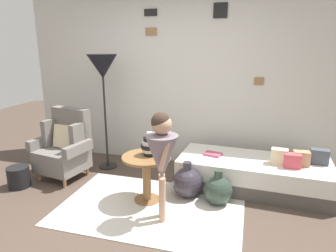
{
  "coord_description": "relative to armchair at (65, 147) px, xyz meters",
  "views": [
    {
      "loc": [
        1.11,
        -2.5,
        1.82
      ],
      "look_at": [
        0.15,
        0.95,
        0.85
      ],
      "focal_mm": 31.76,
      "sensor_mm": 36.0,
      "label": 1
    }
  ],
  "objects": [
    {
      "name": "ground_plane",
      "position": [
        1.36,
        -0.94,
        -0.44
      ],
      "size": [
        12.0,
        12.0,
        0.0
      ],
      "primitive_type": "plane",
      "color": "#4C3D33"
    },
    {
      "name": "gallery_wall",
      "position": [
        1.36,
        1.01,
        0.86
      ],
      "size": [
        4.8,
        0.12,
        2.6
      ],
      "color": "beige",
      "rests_on": "ground"
    },
    {
      "name": "rug",
      "position": [
        1.46,
        -0.52,
        -0.43
      ],
      "size": [
        2.09,
        1.36,
        0.01
      ],
      "primitive_type": "cube",
      "color": "silver",
      "rests_on": "ground"
    },
    {
      "name": "armchair",
      "position": [
        0.0,
        0.0,
        0.0
      ],
      "size": [
        0.83,
        0.68,
        0.97
      ],
      "color": "tan",
      "rests_on": "ground"
    },
    {
      "name": "daybed",
      "position": [
        2.58,
        0.31,
        -0.24
      ],
      "size": [
        1.94,
        0.9,
        0.4
      ],
      "color": "#4C4742",
      "rests_on": "ground"
    },
    {
      "name": "pillow_head",
      "position": [
        3.36,
        0.38,
        0.05
      ],
      "size": [
        0.22,
        0.14,
        0.19
      ],
      "primitive_type": "cube",
      "rotation": [
        0.0,
        0.0,
        -0.1
      ],
      "color": "#474C56",
      "rests_on": "daybed"
    },
    {
      "name": "pillow_mid",
      "position": [
        3.13,
        0.26,
        0.05
      ],
      "size": [
        0.2,
        0.13,
        0.18
      ],
      "primitive_type": "cube",
      "rotation": [
        0.0,
        0.0,
        0.07
      ],
      "color": "tan",
      "rests_on": "daybed"
    },
    {
      "name": "pillow_back",
      "position": [
        3.02,
        0.17,
        0.05
      ],
      "size": [
        0.19,
        0.12,
        0.17
      ],
      "primitive_type": "cube",
      "rotation": [
        0.0,
        0.0,
        0.02
      ],
      "color": "#D64C56",
      "rests_on": "daybed"
    },
    {
      "name": "pillow_extra",
      "position": [
        2.88,
        0.24,
        0.06
      ],
      "size": [
        0.21,
        0.14,
        0.2
      ],
      "primitive_type": "cube",
      "rotation": [
        0.0,
        0.0,
        -0.11
      ],
      "color": "beige",
      "rests_on": "daybed"
    },
    {
      "name": "side_table",
      "position": [
        1.36,
        -0.37,
        -0.03
      ],
      "size": [
        0.57,
        0.57,
        0.57
      ],
      "color": "olive",
      "rests_on": "ground"
    },
    {
      "name": "vase_striped",
      "position": [
        1.39,
        -0.32,
        0.25
      ],
      "size": [
        0.21,
        0.21,
        0.28
      ],
      "color": "black",
      "rests_on": "side_table"
    },
    {
      "name": "floor_lamp",
      "position": [
        0.42,
        0.45,
        1.04
      ],
      "size": [
        0.43,
        0.43,
        1.71
      ],
      "color": "black",
      "rests_on": "ground"
    },
    {
      "name": "person_child",
      "position": [
        1.65,
        -0.71,
        0.33
      ],
      "size": [
        0.34,
        0.34,
        1.19
      ],
      "color": "tan",
      "rests_on": "ground"
    },
    {
      "name": "book_on_daybed",
      "position": [
        2.05,
        0.33,
        -0.02
      ],
      "size": [
        0.25,
        0.21,
        0.03
      ],
      "primitive_type": "cube",
      "rotation": [
        0.0,
        0.0,
        -0.26
      ],
      "color": "#B84D66",
      "rests_on": "daybed"
    },
    {
      "name": "demijohn_near",
      "position": [
        1.8,
        -0.14,
        -0.25
      ],
      "size": [
        0.37,
        0.37,
        0.46
      ],
      "color": "#332D38",
      "rests_on": "ground"
    },
    {
      "name": "demijohn_far",
      "position": [
        2.19,
        -0.22,
        -0.26
      ],
      "size": [
        0.34,
        0.34,
        0.43
      ],
      "color": "#2D3D33",
      "rests_on": "ground"
    },
    {
      "name": "magazine_basket",
      "position": [
        -0.4,
        -0.49,
        -0.3
      ],
      "size": [
        0.28,
        0.28,
        0.28
      ],
      "primitive_type": "cylinder",
      "color": "black",
      "rests_on": "ground"
    }
  ]
}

